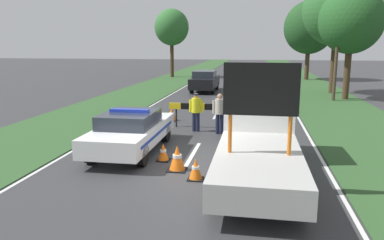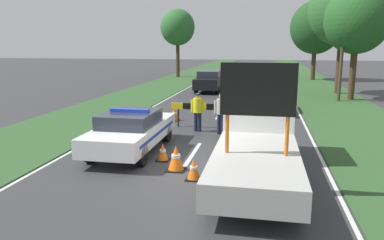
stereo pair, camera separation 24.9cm
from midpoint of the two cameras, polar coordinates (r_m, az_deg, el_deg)
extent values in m
plane|color=#333335|center=(10.64, -0.68, -7.43)|extent=(160.00, 160.00, 0.00)
cube|color=silver|center=(11.92, 0.65, -5.33)|extent=(0.12, 2.93, 0.01)
cube|color=silver|center=(19.04, 4.64, 0.97)|extent=(0.12, 2.93, 0.01)
cube|color=silver|center=(26.30, 6.44, 3.82)|extent=(0.12, 2.93, 0.01)
cube|color=silver|center=(33.62, 7.46, 5.43)|extent=(0.12, 2.93, 0.01)
cube|color=silver|center=(40.96, 8.12, 6.46)|extent=(0.12, 2.93, 0.01)
cube|color=silver|center=(48.31, 8.59, 7.18)|extent=(0.12, 2.93, 0.01)
cube|color=silver|center=(24.69, -3.23, 3.38)|extent=(0.10, 57.41, 0.01)
cube|color=silver|center=(24.03, 15.47, 2.76)|extent=(0.10, 57.41, 0.01)
cube|color=#2D5128|center=(31.20, -4.65, 5.05)|extent=(4.50, 120.00, 0.03)
cube|color=#2D5128|center=(30.36, 19.04, 4.29)|extent=(4.50, 120.00, 0.03)
cube|color=white|center=(12.38, -8.56, -1.92)|extent=(1.80, 4.59, 0.56)
cube|color=#282D38|center=(12.14, -8.84, 0.22)|extent=(1.58, 2.11, 0.43)
cylinder|color=black|center=(14.00, -9.60, -1.57)|extent=(0.24, 0.66, 0.66)
cylinder|color=black|center=(13.54, -3.41, -1.87)|extent=(0.24, 0.66, 0.66)
cylinder|color=black|center=(11.47, -14.58, -4.68)|extent=(0.24, 0.66, 0.66)
cylinder|color=black|center=(10.90, -7.12, -5.23)|extent=(0.24, 0.66, 0.66)
cube|color=#1E38C6|center=(12.10, -8.88, 1.46)|extent=(1.26, 0.24, 0.10)
cube|color=#193399|center=(12.37, -8.56, -1.79)|extent=(1.81, 3.77, 0.10)
cube|color=black|center=(14.56, -5.50, -0.07)|extent=(0.99, 0.08, 0.34)
cube|color=white|center=(11.76, 10.76, 0.86)|extent=(2.01, 2.03, 1.86)
cube|color=#232833|center=(12.69, 10.85, 3.15)|extent=(1.71, 0.04, 0.82)
cube|color=#B2B2AD|center=(8.85, 10.46, -6.90)|extent=(2.01, 4.28, 0.58)
cylinder|color=#D16619|center=(8.68, 6.19, -2.08)|extent=(0.09, 0.09, 0.90)
cylinder|color=#D16619|center=(8.68, 15.07, -2.42)|extent=(0.09, 0.09, 0.90)
cube|color=black|center=(8.47, 10.89, 4.59)|extent=(1.68, 0.12, 1.18)
cylinder|color=black|center=(12.00, 6.37, -3.36)|extent=(0.24, 0.78, 0.78)
cylinder|color=black|center=(12.00, 14.82, -3.68)|extent=(0.24, 0.78, 0.78)
cylinder|color=black|center=(8.20, 4.02, -10.39)|extent=(0.24, 0.78, 0.78)
cylinder|color=black|center=(8.20, 16.60, -10.87)|extent=(0.24, 0.78, 0.78)
cylinder|color=black|center=(15.90, -1.64, 0.33)|extent=(0.07, 0.07, 0.77)
cylinder|color=black|center=(15.56, 7.06, 0.01)|extent=(0.07, 0.07, 0.77)
cube|color=yellow|center=(15.82, -1.83, 2.17)|extent=(0.50, 0.08, 0.26)
cube|color=black|center=(15.72, -0.04, 2.12)|extent=(0.50, 0.08, 0.26)
cube|color=yellow|center=(15.63, 1.77, 2.06)|extent=(0.50, 0.08, 0.26)
cube|color=black|center=(15.56, 3.60, 2.00)|extent=(0.50, 0.08, 0.26)
cube|color=yellow|center=(15.50, 5.44, 1.94)|extent=(0.50, 0.08, 0.26)
cube|color=black|center=(15.46, 7.29, 1.87)|extent=(0.50, 0.08, 0.26)
cylinder|color=#191E38|center=(15.07, 1.04, -0.28)|extent=(0.14, 0.14, 0.77)
cylinder|color=#191E38|center=(15.05, 1.64, -0.30)|extent=(0.14, 0.14, 0.77)
cylinder|color=yellow|center=(14.94, 1.35, 2.25)|extent=(0.35, 0.35, 0.58)
cylinder|color=yellow|center=(14.98, 0.52, 2.16)|extent=(0.12, 0.12, 0.49)
cylinder|color=yellow|center=(14.91, 2.19, 2.11)|extent=(0.12, 0.12, 0.49)
sphere|color=#A57A5B|center=(14.88, 1.36, 3.72)|extent=(0.20, 0.20, 0.20)
cylinder|color=#141933|center=(14.87, 1.36, 3.93)|extent=(0.23, 0.23, 0.05)
cylinder|color=#191E38|center=(14.67, 4.61, -0.60)|extent=(0.15, 0.15, 0.79)
cylinder|color=#191E38|center=(14.65, 5.25, -0.62)|extent=(0.15, 0.15, 0.79)
cylinder|color=#B2AD9E|center=(14.53, 4.98, 2.05)|extent=(0.36, 0.36, 0.59)
cylinder|color=#B2AD9E|center=(14.56, 4.09, 1.97)|extent=(0.12, 0.12, 0.50)
cylinder|color=#B2AD9E|center=(14.52, 5.86, 1.91)|extent=(0.12, 0.12, 0.50)
sphere|color=#A57A5B|center=(14.48, 5.00, 3.61)|extent=(0.20, 0.20, 0.20)
cube|color=black|center=(9.83, 0.99, -8.95)|extent=(0.40, 0.40, 0.03)
cone|color=orange|center=(9.73, 1.00, -7.40)|extent=(0.34, 0.34, 0.53)
cylinder|color=white|center=(9.73, 1.00, -7.26)|extent=(0.19, 0.19, 0.07)
cube|color=black|center=(10.53, -1.76, -7.55)|extent=(0.52, 0.52, 0.03)
cone|color=orange|center=(10.42, -1.78, -5.70)|extent=(0.44, 0.44, 0.68)
cylinder|color=white|center=(10.41, -1.78, -5.52)|extent=(0.25, 0.25, 0.10)
cube|color=black|center=(17.28, -2.29, -0.03)|extent=(0.44, 0.44, 0.03)
cone|color=orange|center=(17.22, -2.30, 0.96)|extent=(0.38, 0.38, 0.58)
cylinder|color=white|center=(17.21, -2.30, 1.06)|extent=(0.21, 0.21, 0.08)
cube|color=black|center=(11.39, -3.83, -6.08)|extent=(0.38, 0.38, 0.03)
cone|color=orange|center=(11.32, -3.85, -4.79)|extent=(0.33, 0.33, 0.50)
cylinder|color=white|center=(11.31, -3.85, -4.67)|extent=(0.18, 0.18, 0.07)
cube|color=navy|center=(20.40, 11.29, 3.25)|extent=(1.89, 4.61, 0.57)
cube|color=#282D38|center=(20.20, 11.35, 4.69)|extent=(1.66, 2.12, 0.50)
cylinder|color=black|center=(21.87, 9.09, 3.10)|extent=(0.24, 0.68, 0.68)
cylinder|color=black|center=(21.88, 13.42, 2.94)|extent=(0.24, 0.68, 0.68)
cylinder|color=black|center=(19.04, 8.78, 1.90)|extent=(0.24, 0.68, 0.68)
cylinder|color=black|center=(19.06, 13.75, 1.71)|extent=(0.24, 0.68, 0.68)
cube|color=black|center=(28.16, 2.95, 5.78)|extent=(1.76, 4.64, 0.75)
cube|color=#282D38|center=(27.97, 2.92, 7.01)|extent=(1.55, 2.13, 0.49)
cylinder|color=black|center=(29.73, 1.88, 5.37)|extent=(0.24, 0.65, 0.65)
cylinder|color=black|center=(29.52, 4.80, 5.29)|extent=(0.24, 0.65, 0.65)
cylinder|color=black|center=(26.91, 0.91, 4.74)|extent=(0.24, 0.65, 0.65)
cylinder|color=black|center=(26.69, 4.13, 4.66)|extent=(0.24, 0.65, 0.65)
cylinder|color=#42301E|center=(39.31, 18.20, 8.19)|extent=(0.43, 0.43, 3.27)
ellipsoid|color=#1E471E|center=(39.30, 18.52, 13.24)|extent=(4.88, 4.88, 5.12)
cylinder|color=#42301E|center=(40.77, -2.00, 9.29)|extent=(0.39, 0.39, 3.91)
ellipsoid|color=#2D662D|center=(40.79, -2.03, 13.95)|extent=(3.63, 3.63, 3.81)
cylinder|color=#42301E|center=(28.69, 21.75, 7.77)|extent=(0.42, 0.42, 4.06)
ellipsoid|color=#2D662D|center=(28.76, 22.33, 15.34)|extent=(4.74, 4.74, 4.97)
cylinder|color=#42301E|center=(25.69, 23.53, 6.64)|extent=(0.40, 0.40, 3.45)
ellipsoid|color=#235623|center=(25.68, 24.11, 13.75)|extent=(3.92, 3.92, 4.11)
cylinder|color=#473828|center=(24.72, 22.41, 12.75)|extent=(0.20, 0.20, 8.76)
camera|label=1|loc=(0.12, -89.39, 0.12)|focal=35.00mm
camera|label=2|loc=(0.12, 90.61, -0.12)|focal=35.00mm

